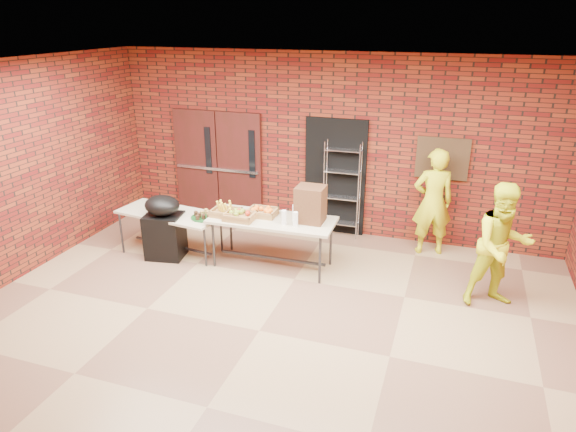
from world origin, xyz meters
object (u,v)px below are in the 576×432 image
object	(u,v)px
table_right	(272,223)
coffee_dispenser	(310,204)
table_left	(170,216)
volunteer_woman	(433,202)
covered_grill	(164,227)
volunteer_man	(502,246)
wire_rack	(342,190)

from	to	relation	value
table_right	coffee_dispenser	bearing A→B (deg)	7.34
table_right	coffee_dispenser	size ratio (longest dim) A/B	3.54
table_left	coffee_dispenser	xyz separation A→B (m)	(2.37, 0.17, 0.42)
table_left	volunteer_woman	bearing A→B (deg)	25.82
coffee_dispenser	covered_grill	distance (m)	2.46
table_right	covered_grill	bearing A→B (deg)	-173.14
volunteer_man	covered_grill	bearing A→B (deg)	158.67
table_right	covered_grill	distance (m)	1.81
coffee_dispenser	volunteer_man	bearing A→B (deg)	-3.93
coffee_dispenser	wire_rack	bearing A→B (deg)	83.87
covered_grill	volunteer_woman	world-z (taller)	volunteer_woman
volunteer_woman	volunteer_man	distance (m)	1.73
wire_rack	volunteer_woman	size ratio (longest dim) A/B	0.96
volunteer_woman	coffee_dispenser	bearing A→B (deg)	17.85
volunteer_man	coffee_dispenser	bearing A→B (deg)	152.83
table_left	volunteer_man	distance (m)	5.09
wire_rack	volunteer_man	world-z (taller)	volunteer_man
wire_rack	table_left	distance (m)	3.00
table_left	volunteer_woman	size ratio (longest dim) A/B	1.02
covered_grill	volunteer_woman	xyz separation A→B (m)	(4.10, 1.58, 0.37)
table_right	coffee_dispenser	world-z (taller)	coffee_dispenser
coffee_dispenser	table_right	bearing A→B (deg)	-171.07
wire_rack	table_left	bearing A→B (deg)	-148.24
covered_grill	volunteer_man	size ratio (longest dim) A/B	0.61
table_left	covered_grill	world-z (taller)	covered_grill
covered_grill	volunteer_man	world-z (taller)	volunteer_man
volunteer_man	table_right	bearing A→B (deg)	155.12
wire_rack	volunteer_man	bearing A→B (deg)	-33.33
table_left	wire_rack	bearing A→B (deg)	39.65
table_right	volunteer_woman	world-z (taller)	volunteer_woman
table_right	volunteer_man	xyz separation A→B (m)	(3.31, -0.09, 0.14)
table_right	volunteer_woman	bearing A→B (deg)	28.08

